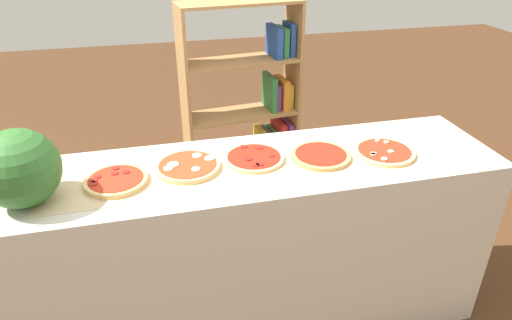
# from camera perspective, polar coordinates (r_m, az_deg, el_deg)

# --- Properties ---
(ground_plane) EXTENTS (12.00, 12.00, 0.00)m
(ground_plane) POSITION_cam_1_polar(r_m,az_deg,el_deg) (2.56, 0.00, -18.82)
(ground_plane) COLOR #4C2D19
(counter) EXTENTS (2.20, 0.58, 0.92)m
(counter) POSITION_cam_1_polar(r_m,az_deg,el_deg) (2.24, 0.00, -10.84)
(counter) COLOR beige
(counter) RESTS_ON ground_plane
(parchment_paper) EXTENTS (1.79, 0.40, 0.00)m
(parchment_paper) POSITION_cam_1_polar(r_m,az_deg,el_deg) (1.98, 0.00, -0.48)
(parchment_paper) COLOR tan
(parchment_paper) RESTS_ON counter
(pizza_pepperoni_0) EXTENTS (0.25, 0.25, 0.03)m
(pizza_pepperoni_0) POSITION_cam_1_polar(r_m,az_deg,el_deg) (1.92, -17.20, -2.49)
(pizza_pepperoni_0) COLOR #DBB26B
(pizza_pepperoni_0) RESTS_ON parchment_paper
(pizza_mozzarella_1) EXTENTS (0.27, 0.27, 0.03)m
(pizza_mozzarella_1) POSITION_cam_1_polar(r_m,az_deg,el_deg) (1.96, -8.57, -0.80)
(pizza_mozzarella_1) COLOR #E5C17F
(pizza_mozzarella_1) RESTS_ON parchment_paper
(pizza_pepperoni_2) EXTENTS (0.27, 0.27, 0.02)m
(pizza_pepperoni_2) POSITION_cam_1_polar(r_m,az_deg,el_deg) (2.01, -0.25, 0.28)
(pizza_pepperoni_2) COLOR #E5C17F
(pizza_pepperoni_2) RESTS_ON parchment_paper
(pizza_plain_3) EXTENTS (0.27, 0.27, 0.02)m
(pizza_plain_3) POSITION_cam_1_polar(r_m,az_deg,el_deg) (2.05, 8.11, 0.57)
(pizza_plain_3) COLOR tan
(pizza_plain_3) RESTS_ON parchment_paper
(pizza_mushroom_4) EXTENTS (0.27, 0.27, 0.03)m
(pizza_mushroom_4) POSITION_cam_1_polar(r_m,az_deg,el_deg) (2.14, 15.81, 1.00)
(pizza_mushroom_4) COLOR #E5C17F
(pizza_mushroom_4) RESTS_ON parchment_paper
(watermelon) EXTENTS (0.30, 0.30, 0.30)m
(watermelon) POSITION_cam_1_polar(r_m,az_deg,el_deg) (1.86, -27.65, -0.94)
(watermelon) COLOR #2D6628
(watermelon) RESTS_ON counter
(bookshelf) EXTENTS (0.77, 0.34, 1.43)m
(bookshelf) POSITION_cam_1_polar(r_m,az_deg,el_deg) (3.09, -0.05, 4.57)
(bookshelf) COLOR #A87A47
(bookshelf) RESTS_ON ground_plane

